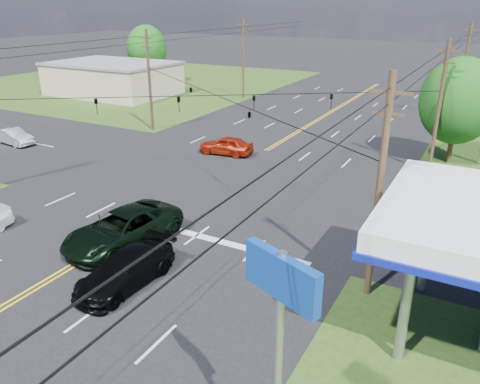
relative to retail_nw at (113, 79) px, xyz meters
The scene contains 18 objects.
ground 37.26m from the retail_nw, 36.25° to the right, with size 280.00×280.00×0.00m, color black.
grass_nw 11.36m from the retail_nw, 116.57° to the left, with size 46.00×48.00×0.03m, color #234516.
stop_bar 46.14m from the retail_nw, 40.60° to the right, with size 10.00×0.50×0.02m, color silver.
retail_nw is the anchor object (origin of this frame).
pole_se 53.09m from the retail_nw, 35.79° to the right, with size 1.60×0.28×9.50m.
pole_nw 21.60m from the retail_nw, 37.41° to the right, with size 1.60×0.28×9.50m.
pole_ne 45.02m from the retail_nw, 16.82° to the right, with size 1.60×0.28×9.50m.
pole_left_far 18.30m from the retail_nw, 19.44° to the left, with size 1.60×0.28×10.00m.
pole_right_far 43.53m from the retail_nw, ahead, with size 1.60×0.28×10.00m.
span_wire_signals 37.42m from the retail_nw, 36.25° to the right, with size 26.00×18.00×1.13m.
power_lines 38.98m from the retail_nw, 38.66° to the right, with size 26.04×100.00×0.64m.
tree_right_a 45.21m from the retail_nw, 12.80° to the right, with size 5.70×5.70×8.18m.
tree_far_l 10.69m from the retail_nw, 101.31° to the left, with size 6.08×6.08×8.72m.
pickup_dkgreen 44.82m from the retail_nw, 46.75° to the right, with size 3.03×6.57×1.83m, color black.
suv_black 48.69m from the retail_nw, 46.76° to the right, with size 2.11×5.19×1.51m, color black.
sedan_silver 24.87m from the retail_nw, 67.82° to the right, with size 1.49×4.28×1.41m, color silver.
sedan_red 32.08m from the retail_nw, 30.98° to the right, with size 1.80×4.48×1.53m, color #9B1E0B.
polesign_se 59.53m from the retail_nw, 43.50° to the right, with size 1.99×1.00×6.99m.
Camera 1 is at (16.39, -14.75, 11.75)m, focal length 35.00 mm.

